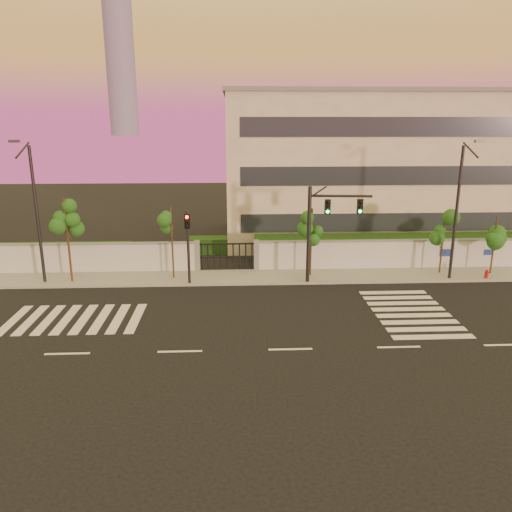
% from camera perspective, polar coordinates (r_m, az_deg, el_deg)
% --- Properties ---
extents(ground, '(120.00, 120.00, 0.00)m').
position_cam_1_polar(ground, '(23.09, 3.95, -10.60)').
color(ground, black).
rests_on(ground, ground).
extents(sidewalk, '(60.00, 3.00, 0.15)m').
position_cam_1_polar(sidewalk, '(32.77, 1.91, -2.37)').
color(sidewalk, gray).
rests_on(sidewalk, ground).
extents(perimeter_wall, '(60.00, 0.36, 2.20)m').
position_cam_1_polar(perimeter_wall, '(33.93, 1.91, 0.01)').
color(perimeter_wall, '#B3B5BA').
rests_on(perimeter_wall, ground).
extents(hedge_row, '(41.00, 4.25, 1.80)m').
position_cam_1_polar(hedge_row, '(36.72, 3.23, 0.80)').
color(hedge_row, black).
rests_on(hedge_row, ground).
extents(institutional_building, '(24.40, 12.40, 12.25)m').
position_cam_1_polar(institutional_building, '(44.27, 12.68, 10.01)').
color(institutional_building, '#B7AE9B').
rests_on(institutional_building, ground).
extents(distant_skyscraper, '(16.00, 16.00, 118.00)m').
position_cam_1_polar(distant_skyscraper, '(311.35, -15.55, 24.65)').
color(distant_skyscraper, slate).
rests_on(distant_skyscraper, ground).
extents(road_markings, '(57.00, 7.62, 0.02)m').
position_cam_1_polar(road_markings, '(26.39, -0.40, -7.07)').
color(road_markings, silver).
rests_on(road_markings, ground).
extents(street_tree_b, '(1.64, 1.31, 5.46)m').
position_cam_1_polar(street_tree_b, '(32.81, -20.84, 3.74)').
color(street_tree_b, '#382314').
rests_on(street_tree_b, ground).
extents(street_tree_c, '(1.41, 1.12, 4.79)m').
position_cam_1_polar(street_tree_c, '(31.94, -9.60, 3.34)').
color(street_tree_c, '#382314').
rests_on(street_tree_c, ground).
extents(street_tree_d, '(1.38, 1.10, 4.59)m').
position_cam_1_polar(street_tree_d, '(32.26, 6.41, 3.32)').
color(street_tree_d, '#382314').
rests_on(street_tree_d, ground).
extents(street_tree_e, '(1.44, 1.15, 4.29)m').
position_cam_1_polar(street_tree_e, '(34.88, 20.69, 2.97)').
color(street_tree_e, '#382314').
rests_on(street_tree_e, ground).
extents(street_tree_f, '(1.38, 1.10, 4.01)m').
position_cam_1_polar(street_tree_f, '(36.10, 25.70, 2.48)').
color(street_tree_f, '#382314').
rests_on(street_tree_f, ground).
extents(traffic_signal_main, '(3.90, 0.56, 6.17)m').
position_cam_1_polar(traffic_signal_main, '(30.90, 7.52, 3.73)').
color(traffic_signal_main, black).
rests_on(traffic_signal_main, ground).
extents(traffic_signal_secondary, '(0.37, 0.35, 4.72)m').
position_cam_1_polar(traffic_signal_secondary, '(30.82, -7.79, 1.97)').
color(traffic_signal_secondary, black).
rests_on(traffic_signal_secondary, ground).
extents(streetlight_west, '(0.54, 2.16, 8.99)m').
position_cam_1_polar(streetlight_west, '(33.03, -23.93, 4.98)').
color(streetlight_west, black).
rests_on(streetlight_west, ground).
extents(streetlight_east, '(0.53, 2.15, 8.94)m').
position_cam_1_polar(streetlight_east, '(33.39, 22.12, 5.24)').
color(streetlight_east, black).
rests_on(streetlight_east, ground).
extents(fire_hydrant, '(0.29, 0.27, 0.73)m').
position_cam_1_polar(fire_hydrant, '(35.42, 24.84, -1.98)').
color(fire_hydrant, '#B20E0B').
rests_on(fire_hydrant, ground).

